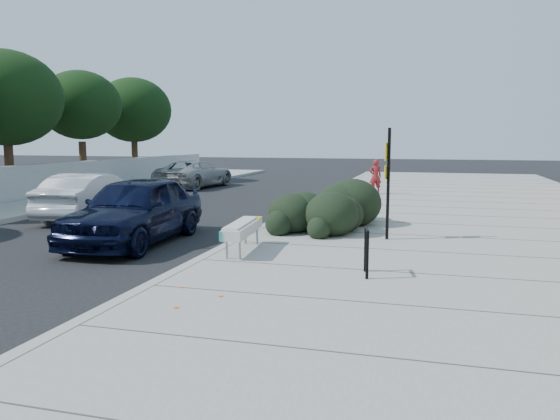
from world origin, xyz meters
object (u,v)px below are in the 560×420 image
Objects in this scene: sedan_navy at (135,210)px; pedestrian at (375,176)px; wagon_silver at (92,196)px; bike_rack at (366,247)px; sign_post at (388,177)px; suv_silver at (195,174)px; bench at (243,229)px.

pedestrian is (4.58, 12.30, 0.08)m from sedan_navy.
sedan_navy is at bearing 131.63° from wagon_silver.
bike_rack is at bearing -23.69° from sedan_navy.
pedestrian is (-1.31, 14.57, 0.24)m from bike_rack.
sign_post reaches higher than bike_rack.
suv_silver is at bearing 113.08° from bike_rack.
bench is 2.46× the size of bike_rack.
sign_post is (2.86, 2.24, 1.01)m from bench.
bench is 7.82m from wagon_silver.
wagon_silver is (-3.50, 3.31, -0.10)m from sedan_navy.
wagon_silver reaches higher than bike_rack.
sedan_navy and pedestrian have the same top height.
bench is at bearing 62.76° from pedestrian.
pedestrian reaches higher than bench.
sign_post reaches higher than pedestrian.
suv_silver is (-10.89, 16.81, 0.05)m from bike_rack.
pedestrian reaches higher than suv_silver.
suv_silver is at bearing 106.34° from sedan_navy.
sedan_navy is 4.82m from wagon_silver.
bike_rack is 10.92m from wagon_silver.
sign_post is (0.06, 3.62, 0.99)m from bike_rack.
pedestrian is (9.58, -2.24, 0.19)m from suv_silver.
bike_rack is at bearing 144.31° from wagon_silver.
bike_rack is (2.79, -1.37, 0.02)m from bench.
bench is at bearing 123.10° from suv_silver.
bench is 1.39× the size of pedestrian.
bench is at bearing 142.51° from wagon_silver.
wagon_silver is at bearing 27.23° from pedestrian.
pedestrian is at bearing 85.27° from bike_rack.
bike_rack is at bearing -80.35° from sign_post.
suv_silver is 3.41× the size of pedestrian.
sedan_navy is at bearing 158.69° from bench.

